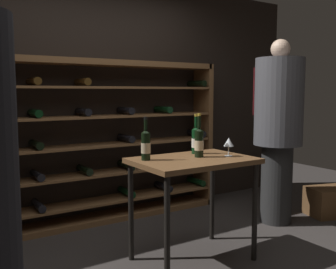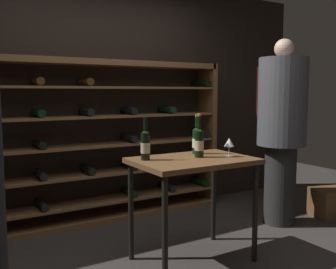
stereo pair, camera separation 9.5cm
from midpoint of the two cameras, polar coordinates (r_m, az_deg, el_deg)
The scene contains 9 objects.
back_wall at distance 4.34m, azimuth -12.36°, elevation 5.18°, with size 5.75×0.10×2.63m, color black.
wine_rack at distance 4.13m, azimuth -12.90°, elevation -1.33°, with size 3.16×0.32×1.71m.
tasting_table at distance 3.17m, azimuth 2.84°, elevation -5.38°, with size 0.95×0.65×0.85m.
person_guest_plum_blouse at distance 4.21m, azimuth 15.18°, elevation 1.58°, with size 0.50×0.50×1.92m.
wine_crate at distance 4.79m, azimuth 22.02°, elevation -9.04°, with size 0.48×0.34×0.32m, color brown.
wine_bottle_red_label at distance 3.05m, azimuth -4.15°, elevation -1.49°, with size 0.07×0.07×0.34m.
wine_bottle_black_capsule at distance 3.38m, azimuth 3.30°, elevation -0.78°, with size 0.08×0.08×0.34m.
wine_bottle_amber_reserve at distance 3.20m, azimuth 3.72°, elevation -1.10°, with size 0.08×0.08×0.36m.
wine_glass_stemmed_right at distance 3.26m, azimuth 8.07°, elevation -1.22°, with size 0.08×0.08×0.16m.
Camera 1 is at (-1.55, -2.43, 1.38)m, focal length 41.77 mm.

